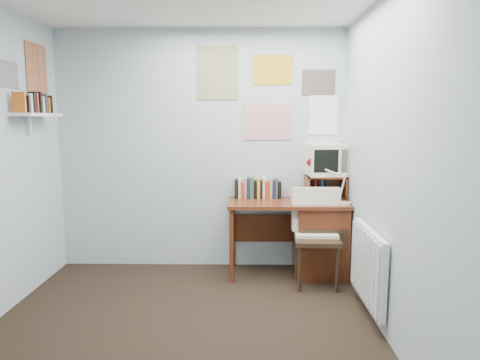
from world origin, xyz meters
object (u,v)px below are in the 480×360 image
at_px(desk_chair, 317,240).
at_px(radiator, 368,266).
at_px(tv_riser, 325,187).
at_px(crt_tv, 326,158).
at_px(wall_shelf, 37,115).
at_px(desk, 314,236).
at_px(desk_lamp, 346,185).

relative_size(desk_chair, radiator, 1.13).
height_order(tv_riser, crt_tv, crt_tv).
height_order(desk_chair, wall_shelf, wall_shelf).
xyz_separation_m(crt_tv, radiator, (0.17, -1.06, -0.77)).
bearing_deg(desk_chair, desk, 88.44).
bearing_deg(desk, desk_chair, -94.03).
bearing_deg(wall_shelf, desk_chair, 1.68).
distance_m(crt_tv, radiator, 1.32).
relative_size(desk_chair, tv_riser, 2.26).
bearing_deg(wall_shelf, crt_tv, 10.73).
distance_m(tv_riser, wall_shelf, 2.83).
height_order(desk_lamp, crt_tv, crt_tv).
distance_m(desk_chair, radiator, 0.70).
bearing_deg(wall_shelf, radiator, -10.89).
distance_m(desk_lamp, tv_riser, 0.32).
xyz_separation_m(desk, desk_chair, (-0.02, -0.30, 0.05)).
bearing_deg(desk_chair, desk_lamp, 28.10).
distance_m(desk, desk_chair, 0.31).
height_order(desk, tv_riser, tv_riser).
bearing_deg(radiator, desk, 107.24).
xyz_separation_m(crt_tv, wall_shelf, (-2.69, -0.51, 0.43)).
xyz_separation_m(desk_chair, tv_riser, (0.14, 0.42, 0.43)).
relative_size(tv_riser, crt_tv, 1.08).
bearing_deg(tv_riser, desk_lamp, -61.47).
distance_m(desk, wall_shelf, 2.87).
distance_m(radiator, wall_shelf, 3.15).
bearing_deg(radiator, crt_tv, 99.09).
xyz_separation_m(desk, crt_tv, (0.12, 0.13, 0.78)).
distance_m(desk_lamp, crt_tv, 0.40).
bearing_deg(tv_riser, radiator, -80.72).
height_order(desk_chair, desk_lamp, desk_lamp).
relative_size(desk, desk_chair, 1.33).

